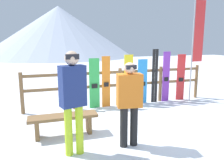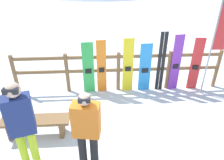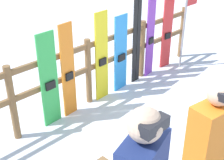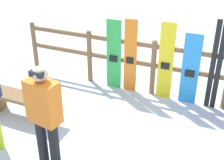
% 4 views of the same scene
% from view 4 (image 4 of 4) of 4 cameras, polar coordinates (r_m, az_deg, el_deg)
% --- Properties ---
extents(fence, '(5.60, 0.10, 1.12)m').
position_cam_4_polar(fence, '(6.02, 7.59, 3.13)').
color(fence, brown).
rests_on(fence, ground).
extents(bench, '(1.39, 0.36, 0.44)m').
position_cam_4_polar(bench, '(5.63, -16.26, -3.69)').
color(bench, brown).
rests_on(bench, ground).
extents(person_orange, '(0.48, 0.31, 1.56)m').
position_cam_4_polar(person_orange, '(4.19, -12.28, -5.78)').
color(person_orange, black).
rests_on(person_orange, ground).
extents(snowboard_green, '(0.30, 0.06, 1.44)m').
position_cam_4_polar(snowboard_green, '(6.19, 0.34, 4.58)').
color(snowboard_green, green).
rests_on(snowboard_green, ground).
extents(snowboard_orange, '(0.25, 0.07, 1.49)m').
position_cam_4_polar(snowboard_orange, '(6.06, 3.37, 4.27)').
color(snowboard_orange, orange).
rests_on(snowboard_orange, ground).
extents(snowboard_yellow, '(0.28, 0.06, 1.52)m').
position_cam_4_polar(snowboard_yellow, '(5.88, 9.80, 3.26)').
color(snowboard_yellow, yellow).
rests_on(snowboard_yellow, ground).
extents(snowboard_blue, '(0.32, 0.07, 1.37)m').
position_cam_4_polar(snowboard_blue, '(5.84, 14.12, 1.79)').
color(snowboard_blue, '#288CE0').
rests_on(snowboard_blue, ground).
extents(ski_pair_black, '(0.19, 0.02, 1.67)m').
position_cam_4_polar(ski_pair_black, '(5.74, 18.45, 2.40)').
color(ski_pair_black, black).
rests_on(ski_pair_black, ground).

